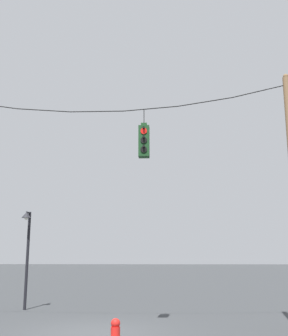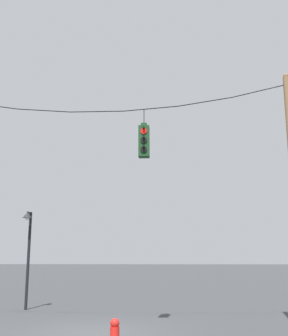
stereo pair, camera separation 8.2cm
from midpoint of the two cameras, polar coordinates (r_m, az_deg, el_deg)
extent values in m
plane|color=#383A3D|center=(13.22, -6.87, -21.23)|extent=(200.00, 200.00, 0.00)
sphere|color=brown|center=(14.56, 18.82, 11.72)|extent=(0.17, 0.17, 0.17)
cylinder|color=black|center=(14.17, -13.22, 7.59)|extent=(1.74, 0.03, 0.16)
cylinder|color=black|center=(13.77, -6.20, 7.61)|extent=(1.74, 0.03, 0.03)
cylinder|color=black|center=(13.63, 1.10, 8.04)|extent=(1.74, 0.03, 0.16)
cylinder|color=black|center=(13.76, 8.44, 8.87)|extent=(1.74, 0.03, 0.30)
cylinder|color=black|center=(14.16, 15.52, 10.03)|extent=(1.74, 0.03, 0.43)
cube|color=#143819|center=(13.31, 0.18, 3.58)|extent=(0.34, 0.34, 1.00)
cube|color=#143819|center=(13.47, 0.18, 5.83)|extent=(0.19, 0.19, 0.10)
cylinder|color=black|center=(13.55, 0.18, 6.97)|extent=(0.02, 0.02, 0.47)
cylinder|color=red|center=(13.22, 0.14, 5.04)|extent=(0.20, 0.03, 0.20)
cylinder|color=black|center=(13.20, 0.13, 5.47)|extent=(0.07, 0.12, 0.07)
cylinder|color=black|center=(13.13, 0.14, 3.79)|extent=(0.20, 0.03, 0.20)
cylinder|color=black|center=(13.11, 0.13, 4.22)|extent=(0.07, 0.12, 0.07)
cylinder|color=black|center=(13.05, 0.14, 2.52)|extent=(0.20, 0.03, 0.20)
cylinder|color=black|center=(13.03, 0.13, 2.95)|extent=(0.07, 0.12, 0.07)
cylinder|color=red|center=(13.57, 0.21, 4.59)|extent=(0.20, 0.03, 0.20)
cylinder|color=black|center=(13.64, 0.22, 4.90)|extent=(0.07, 0.12, 0.07)
cylinder|color=black|center=(13.49, 0.22, 3.37)|extent=(0.20, 0.03, 0.20)
cylinder|color=black|center=(13.56, 0.22, 3.69)|extent=(0.07, 0.12, 0.07)
cylinder|color=black|center=(13.41, 0.22, 2.13)|extent=(0.20, 0.03, 0.20)
cylinder|color=black|center=(13.48, 0.23, 2.45)|extent=(0.07, 0.12, 0.07)
cylinder|color=black|center=(18.81, -15.28, -11.90)|extent=(0.12, 0.12, 4.03)
cylinder|color=black|center=(18.69, -15.16, -5.87)|extent=(0.07, 0.44, 0.07)
cone|color=#232328|center=(18.47, -15.39, -6.16)|extent=(0.40, 0.40, 0.24)
sphere|color=silver|center=(18.46, -15.41, -6.53)|extent=(0.18, 0.18, 0.18)
sphere|color=red|center=(10.48, -3.73, -20.23)|extent=(0.22, 0.22, 0.22)
camera|label=1|loc=(0.04, -89.82, -0.04)|focal=45.00mm
camera|label=2|loc=(0.04, 90.18, 0.04)|focal=45.00mm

